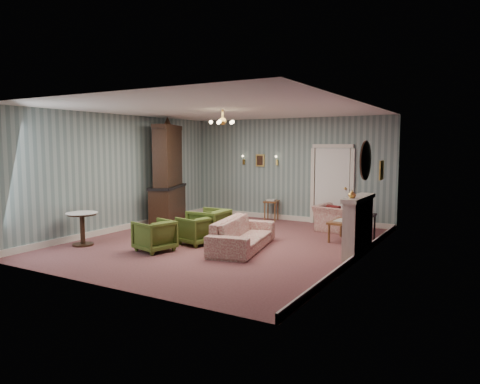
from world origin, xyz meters
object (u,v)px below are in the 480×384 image
Objects in this scene: coffee_table at (344,230)px; sofa_chintz at (243,229)px; olive_chair_c at (209,223)px; fireplace at (358,226)px; side_table_black at (366,227)px; olive_chair_a at (154,234)px; dresser at (167,172)px; wingback_chair at (338,214)px; olive_chair_b at (196,229)px; pedestal_table at (82,229)px.

sofa_chintz is at bearing -130.35° from coffee_table.
olive_chair_c is 3.29m from fireplace.
side_table_black is at bearing 31.09° from coffee_table.
olive_chair_a is 3.46m from dresser.
wingback_chair is at bearing -7.37° from dresser.
fireplace is 1.55× the size of coffee_table.
olive_chair_c is at bearing -169.70° from olive_chair_b.
side_table_black is at bearing -55.36° from sofa_chintz.
olive_chair_b is at bearing 172.68° from olive_chair_a.
dresser is at bearing -121.55° from olive_chair_c.
wingback_chair is (1.12, 2.79, 0.02)m from sofa_chintz.
fireplace is (3.65, 1.75, 0.23)m from olive_chair_a.
olive_chair_c is 0.37× the size of sofa_chintz.
side_table_black is at bearing 34.66° from pedestal_table.
olive_chair_a is 4.19m from coffee_table.
pedestal_table is at bearing -64.02° from olive_chair_a.
olive_chair_a is 0.77× the size of coffee_table.
olive_chair_a is at bearing -7.64° from olive_chair_b.
olive_chair_b is 0.86× the size of olive_chair_c.
wingback_chair is 0.72× the size of fireplace.
fireplace is 1.46m from side_table_black.
olive_chair_b is at bearing 84.60° from sofa_chintz.
olive_chair_b is 2.43m from pedestal_table.
fireplace reaches higher than olive_chair_c.
olive_chair_b is 3.80m from side_table_black.
wingback_chair reaches higher than pedestal_table.
dresser is 4.66× the size of side_table_black.
fireplace is at bearing -81.55° from side_table_black.
sofa_chintz is at bearing 77.56° from wingback_chair.
coffee_table is (4.88, 0.20, -1.19)m from dresser.
wingback_chair reaches higher than sofa_chintz.
olive_chair_a is 1.80m from sofa_chintz.
dresser reaches higher than fireplace.
fireplace reaches higher than olive_chair_a.
dresser is 3.15× the size of coffee_table.
pedestal_table is at bearing -158.27° from fireplace.
dresser is 3.27m from pedestal_table.
wingback_chair is at bearing -33.68° from sofa_chintz.
side_table_black is at bearing -17.04° from dresser.
dresser reaches higher than olive_chair_c.
olive_chair_c is at bearing -150.12° from coffee_table.
sofa_chintz reaches higher than olive_chair_b.
dresser reaches higher than olive_chair_a.
wingback_chair is (2.21, 2.92, 0.10)m from olive_chair_b.
wingback_chair is at bearing 44.92° from pedestal_table.
wingback_chair is at bearing 117.13° from fireplace.
dresser is (-3.31, 1.64, 1.00)m from sofa_chintz.
sofa_chintz is 3.00× the size of pedestal_table.
sofa_chintz reaches higher than olive_chair_c.
olive_chair_a reaches higher than olive_chair_b.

